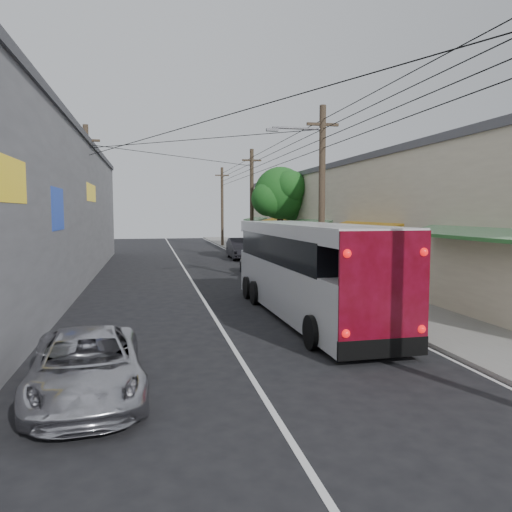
{
  "coord_description": "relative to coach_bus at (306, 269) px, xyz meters",
  "views": [
    {
      "loc": [
        -2.06,
        -7.45,
        3.5
      ],
      "look_at": [
        1.53,
        9.37,
        1.98
      ],
      "focal_mm": 35.0,
      "sensor_mm": 36.0,
      "label": 1
    }
  ],
  "objects": [
    {
      "name": "building_right",
      "position": [
        7.99,
        13.7,
        1.53
      ],
      "size": [
        7.09,
        40.0,
        6.25
      ],
      "color": "beige",
      "rests_on": "ground"
    },
    {
      "name": "parked_suv",
      "position": [
        0.8,
        6.77,
        -0.89
      ],
      "size": [
        2.21,
        5.07,
        1.45
      ],
      "primitive_type": "imported",
      "rotation": [
        0.0,
        0.0,
        -0.04
      ],
      "color": "gray",
      "rests_on": "ground"
    },
    {
      "name": "jeepney",
      "position": [
        -6.26,
        -6.11,
        -1.01
      ],
      "size": [
        2.42,
        4.57,
        1.23
      ],
      "primitive_type": "imported",
      "rotation": [
        0.0,
        0.0,
        0.09
      ],
      "color": "silver",
      "rests_on": "ground"
    },
    {
      "name": "parked_car_mid",
      "position": [
        0.8,
        11.7,
        -0.95
      ],
      "size": [
        1.84,
        4.03,
        1.34
      ],
      "primitive_type": "imported",
      "rotation": [
        0.0,
        0.0,
        -0.07
      ],
      "color": "black",
      "rests_on": "ground"
    },
    {
      "name": "utility_poles",
      "position": [
        0.13,
        12.03,
        2.51
      ],
      "size": [
        11.8,
        45.28,
        8.0
      ],
      "color": "#473828",
      "rests_on": "ground"
    },
    {
      "name": "building_left",
      "position": [
        -11.5,
        9.7,
        2.03
      ],
      "size": [
        7.2,
        36.0,
        7.25
      ],
      "color": "gray",
      "rests_on": "ground"
    },
    {
      "name": "sidewalk",
      "position": [
        3.5,
        11.7,
        -1.56
      ],
      "size": [
        3.0,
        80.0,
        0.12
      ],
      "primitive_type": "cube",
      "color": "slate",
      "rests_on": "ground"
    },
    {
      "name": "pedestrian_far",
      "position": [
        2.5,
        5.71,
        -0.74
      ],
      "size": [
        0.93,
        0.89,
        1.52
      ],
      "primitive_type": "imported",
      "rotation": [
        0.0,
        0.0,
        2.54
      ],
      "color": "#7B8CB3",
      "rests_on": "sidewalk"
    },
    {
      "name": "ground",
      "position": [
        -3.0,
        -8.3,
        -1.62
      ],
      "size": [
        120.0,
        120.0,
        0.0
      ],
      "primitive_type": "plane",
      "color": "black",
      "rests_on": "ground"
    },
    {
      "name": "street_tree",
      "position": [
        3.87,
        17.72,
        3.05
      ],
      "size": [
        4.4,
        4.0,
        6.6
      ],
      "color": "#3F2B19",
      "rests_on": "ground"
    },
    {
      "name": "coach_bus",
      "position": [
        0.0,
        0.0,
        0.0
      ],
      "size": [
        2.68,
        10.9,
        3.13
      ],
      "rotation": [
        0.0,
        0.0,
        0.02
      ],
      "color": "silver",
      "rests_on": "ground"
    },
    {
      "name": "parked_car_far",
      "position": [
        1.6,
        20.85,
        -0.83
      ],
      "size": [
        1.77,
        4.8,
        1.57
      ],
      "primitive_type": "imported",
      "rotation": [
        0.0,
        0.0,
        -0.02
      ],
      "color": "black",
      "rests_on": "ground"
    },
    {
      "name": "pedestrian_near",
      "position": [
        3.16,
        6.34,
        -0.73
      ],
      "size": [
        0.57,
        0.38,
        1.54
      ],
      "primitive_type": "imported",
      "rotation": [
        0.0,
        0.0,
        3.12
      ],
      "color": "pink",
      "rests_on": "sidewalk"
    }
  ]
}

